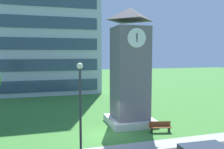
% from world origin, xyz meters
% --- Properties ---
extents(ground_plane, '(160.00, 160.00, 0.00)m').
position_xyz_m(ground_plane, '(0.00, 0.00, 0.00)').
color(ground_plane, '#3D7A33').
extents(kerb_strip, '(120.00, 1.60, 0.01)m').
position_xyz_m(kerb_strip, '(0.00, -2.86, 0.00)').
color(kerb_strip, '#9E9E99').
rests_on(kerb_strip, ground).
extents(office_building, '(19.43, 10.76, 28.80)m').
position_xyz_m(office_building, '(-5.38, 24.58, 14.40)').
color(office_building, '#B7BCC6').
rests_on(office_building, ground).
extents(clock_tower, '(3.98, 3.98, 10.53)m').
position_xyz_m(clock_tower, '(2.79, 2.38, 4.71)').
color(clock_tower, slate).
rests_on(clock_tower, ground).
extents(park_bench, '(1.86, 0.87, 0.88)m').
position_xyz_m(park_bench, '(4.37, -0.53, 0.46)').
color(park_bench, brown).
rests_on(park_bench, ground).
extents(street_lamp, '(0.36, 0.36, 5.91)m').
position_xyz_m(street_lamp, '(-2.72, -4.06, 3.66)').
color(street_lamp, '#333338').
rests_on(street_lamp, ground).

